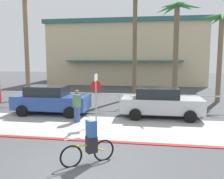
{
  "coord_description": "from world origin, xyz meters",
  "views": [
    {
      "loc": [
        1.95,
        -6.97,
        3.3
      ],
      "look_at": [
        -0.11,
        6.0,
        1.61
      ],
      "focal_mm": 38.95,
      "sensor_mm": 36.0,
      "label": 1
    }
  ],
  "objects_px": {
    "cyclist_yellow_0": "(90,142)",
    "pedestrian_1": "(77,107)",
    "car_blue_1": "(51,100)",
    "car_silver_2": "(161,102)",
    "palm_tree_2": "(25,17)",
    "palm_tree_3": "(136,19)",
    "stop_sign_bike_lane": "(96,92)",
    "palm_tree_5": "(220,36)",
    "palm_tree_4": "(177,25)"
  },
  "relations": [
    {
      "from": "cyclist_yellow_0",
      "to": "pedestrian_1",
      "type": "distance_m",
      "value": 5.11
    },
    {
      "from": "car_blue_1",
      "to": "car_silver_2",
      "type": "height_order",
      "value": "same"
    },
    {
      "from": "pedestrian_1",
      "to": "car_silver_2",
      "type": "bearing_deg",
      "value": 20.86
    },
    {
      "from": "palm_tree_2",
      "to": "palm_tree_3",
      "type": "height_order",
      "value": "palm_tree_3"
    },
    {
      "from": "stop_sign_bike_lane",
      "to": "car_blue_1",
      "type": "relative_size",
      "value": 0.58
    },
    {
      "from": "palm_tree_5",
      "to": "pedestrian_1",
      "type": "relative_size",
      "value": 3.88
    },
    {
      "from": "palm_tree_5",
      "to": "palm_tree_4",
      "type": "bearing_deg",
      "value": -153.07
    },
    {
      "from": "palm_tree_2",
      "to": "palm_tree_4",
      "type": "xyz_separation_m",
      "value": [
        11.67,
        -0.79,
        -0.98
      ]
    },
    {
      "from": "palm_tree_2",
      "to": "car_blue_1",
      "type": "height_order",
      "value": "palm_tree_2"
    },
    {
      "from": "palm_tree_2",
      "to": "palm_tree_5",
      "type": "bearing_deg",
      "value": 3.47
    },
    {
      "from": "stop_sign_bike_lane",
      "to": "palm_tree_2",
      "type": "bearing_deg",
      "value": 135.93
    },
    {
      "from": "stop_sign_bike_lane",
      "to": "palm_tree_5",
      "type": "bearing_deg",
      "value": 45.99
    },
    {
      "from": "palm_tree_3",
      "to": "pedestrian_1",
      "type": "xyz_separation_m",
      "value": [
        -2.48,
        -8.6,
        -5.74
      ]
    },
    {
      "from": "stop_sign_bike_lane",
      "to": "palm_tree_4",
      "type": "relative_size",
      "value": 0.36
    },
    {
      "from": "cyclist_yellow_0",
      "to": "stop_sign_bike_lane",
      "type": "bearing_deg",
      "value": 100.21
    },
    {
      "from": "palm_tree_3",
      "to": "cyclist_yellow_0",
      "type": "height_order",
      "value": "palm_tree_3"
    },
    {
      "from": "cyclist_yellow_0",
      "to": "car_silver_2",
      "type": "bearing_deg",
      "value": 69.2
    },
    {
      "from": "car_silver_2",
      "to": "pedestrian_1",
      "type": "xyz_separation_m",
      "value": [
        -4.32,
        -1.65,
        -0.08
      ]
    },
    {
      "from": "palm_tree_5",
      "to": "pedestrian_1",
      "type": "distance_m",
      "value": 12.33
    },
    {
      "from": "palm_tree_5",
      "to": "cyclist_yellow_0",
      "type": "xyz_separation_m",
      "value": [
        -6.93,
        -12.3,
        -4.24
      ]
    },
    {
      "from": "palm_tree_2",
      "to": "cyclist_yellow_0",
      "type": "distance_m",
      "value": 15.15
    },
    {
      "from": "palm_tree_3",
      "to": "cyclist_yellow_0",
      "type": "bearing_deg",
      "value": -92.53
    },
    {
      "from": "stop_sign_bike_lane",
      "to": "car_blue_1",
      "type": "xyz_separation_m",
      "value": [
        -3.21,
        1.99,
        -0.81
      ]
    },
    {
      "from": "car_blue_1",
      "to": "pedestrian_1",
      "type": "distance_m",
      "value": 2.61
    },
    {
      "from": "stop_sign_bike_lane",
      "to": "palm_tree_2",
      "type": "relative_size",
      "value": 0.29
    },
    {
      "from": "palm_tree_3",
      "to": "car_silver_2",
      "type": "distance_m",
      "value": 9.15
    },
    {
      "from": "palm_tree_5",
      "to": "cyclist_yellow_0",
      "type": "bearing_deg",
      "value": -119.41
    },
    {
      "from": "car_silver_2",
      "to": "cyclist_yellow_0",
      "type": "height_order",
      "value": "car_silver_2"
    },
    {
      "from": "palm_tree_4",
      "to": "cyclist_yellow_0",
      "type": "xyz_separation_m",
      "value": [
        -3.59,
        -10.6,
        -4.9
      ]
    },
    {
      "from": "palm_tree_3",
      "to": "cyclist_yellow_0",
      "type": "relative_size",
      "value": 5.97
    },
    {
      "from": "palm_tree_2",
      "to": "palm_tree_5",
      "type": "xyz_separation_m",
      "value": [
        15.02,
        0.91,
        -1.64
      ]
    },
    {
      "from": "car_silver_2",
      "to": "pedestrian_1",
      "type": "height_order",
      "value": "pedestrian_1"
    },
    {
      "from": "stop_sign_bike_lane",
      "to": "car_silver_2",
      "type": "xyz_separation_m",
      "value": [
        3.21,
        2.08,
        -0.81
      ]
    },
    {
      "from": "palm_tree_3",
      "to": "car_blue_1",
      "type": "relative_size",
      "value": 2.04
    },
    {
      "from": "car_blue_1",
      "to": "stop_sign_bike_lane",
      "type": "bearing_deg",
      "value": -31.73
    },
    {
      "from": "palm_tree_4",
      "to": "pedestrian_1",
      "type": "bearing_deg",
      "value": -133.14
    },
    {
      "from": "palm_tree_5",
      "to": "car_blue_1",
      "type": "bearing_deg",
      "value": -151.23
    },
    {
      "from": "palm_tree_3",
      "to": "palm_tree_4",
      "type": "bearing_deg",
      "value": -42.48
    },
    {
      "from": "palm_tree_5",
      "to": "car_silver_2",
      "type": "bearing_deg",
      "value": -127.35
    },
    {
      "from": "palm_tree_2",
      "to": "stop_sign_bike_lane",
      "type": "bearing_deg",
      "value": -44.07
    },
    {
      "from": "palm_tree_4",
      "to": "car_silver_2",
      "type": "xyz_separation_m",
      "value": [
        -1.16,
        -4.2,
        -4.72
      ]
    },
    {
      "from": "palm_tree_3",
      "to": "palm_tree_4",
      "type": "relative_size",
      "value": 1.25
    },
    {
      "from": "palm_tree_4",
      "to": "cyclist_yellow_0",
      "type": "distance_m",
      "value": 12.21
    },
    {
      "from": "stop_sign_bike_lane",
      "to": "pedestrian_1",
      "type": "distance_m",
      "value": 1.49
    },
    {
      "from": "car_blue_1",
      "to": "car_silver_2",
      "type": "distance_m",
      "value": 6.42
    },
    {
      "from": "palm_tree_3",
      "to": "palm_tree_5",
      "type": "xyz_separation_m",
      "value": [
        6.34,
        -1.05,
        -1.59
      ]
    },
    {
      "from": "palm_tree_4",
      "to": "cyclist_yellow_0",
      "type": "relative_size",
      "value": 4.77
    },
    {
      "from": "palm_tree_4",
      "to": "palm_tree_5",
      "type": "xyz_separation_m",
      "value": [
        3.34,
        1.7,
        -0.65
      ]
    },
    {
      "from": "palm_tree_5",
      "to": "car_silver_2",
      "type": "xyz_separation_m",
      "value": [
        -4.5,
        -5.9,
        -4.07
      ]
    },
    {
      "from": "palm_tree_5",
      "to": "pedestrian_1",
      "type": "height_order",
      "value": "palm_tree_5"
    }
  ]
}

